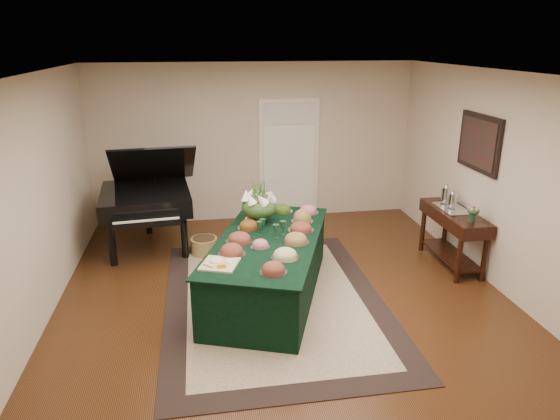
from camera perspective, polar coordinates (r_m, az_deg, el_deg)
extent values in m
plane|color=black|center=(6.31, 0.45, -9.93)|extent=(6.00, 6.00, 0.00)
cube|color=black|center=(6.23, -0.63, -10.31)|extent=(2.64, 3.69, 0.01)
cube|color=beige|center=(6.23, -0.63, -10.25)|extent=(2.11, 3.17, 0.01)
cube|color=white|center=(8.80, 1.02, 5.83)|extent=(1.05, 0.04, 2.10)
cube|color=white|center=(8.79, 1.04, 5.48)|extent=(0.90, 0.06, 2.00)
cube|color=black|center=(6.21, -1.29, -6.57)|extent=(1.88, 2.67, 0.75)
cube|color=black|center=(6.06, -1.32, -3.34)|extent=(1.96, 2.75, 0.02)
cylinder|color=silver|center=(5.96, -4.66, -3.61)|extent=(0.33, 0.33, 0.01)
ellipsoid|color=brown|center=(5.94, -4.67, -3.19)|extent=(0.27, 0.27, 0.08)
cylinder|color=silver|center=(6.29, 2.40, -2.33)|extent=(0.33, 0.33, 0.01)
ellipsoid|color=brown|center=(6.27, 2.41, -1.96)|extent=(0.27, 0.27, 0.08)
cylinder|color=silver|center=(6.59, 2.56, -1.31)|extent=(0.29, 0.29, 0.01)
ellipsoid|color=olive|center=(6.57, 2.56, -0.77)|extent=(0.24, 0.24, 0.12)
cylinder|color=silver|center=(6.92, 3.23, -0.30)|extent=(0.29, 0.29, 0.01)
ellipsoid|color=#DA6D7B|center=(6.91, 3.23, 0.04)|extent=(0.24, 0.24, 0.08)
cylinder|color=silver|center=(7.00, -2.22, -0.07)|extent=(0.26, 0.26, 0.01)
ellipsoid|color=maroon|center=(6.98, -2.22, 0.25)|extent=(0.22, 0.22, 0.07)
cylinder|color=silver|center=(5.52, 0.59, -5.46)|extent=(0.32, 0.32, 0.01)
ellipsoid|color=beige|center=(5.50, 0.60, -5.03)|extent=(0.26, 0.26, 0.08)
cylinder|color=silver|center=(6.68, -2.81, -1.03)|extent=(0.29, 0.29, 0.01)
ellipsoid|color=gold|center=(6.65, -2.82, -0.45)|extent=(0.24, 0.24, 0.13)
cylinder|color=silver|center=(5.19, -0.76, -7.15)|extent=(0.29, 0.29, 0.01)
ellipsoid|color=brown|center=(5.16, -0.76, -6.68)|extent=(0.24, 0.24, 0.08)
cylinder|color=silver|center=(5.63, -5.55, -5.05)|extent=(0.31, 0.31, 0.01)
ellipsoid|color=brown|center=(5.61, -5.56, -4.57)|extent=(0.26, 0.26, 0.09)
cylinder|color=silver|center=(6.37, -3.55, -2.06)|extent=(0.30, 0.30, 0.01)
ellipsoid|color=brown|center=(6.35, -3.56, -1.68)|extent=(0.25, 0.25, 0.08)
cylinder|color=silver|center=(5.93, 1.82, -3.69)|extent=(0.32, 0.32, 0.01)
ellipsoid|color=olive|center=(5.91, 1.83, -3.26)|extent=(0.26, 0.26, 0.08)
cylinder|color=silver|center=(5.80, -2.27, -4.22)|extent=(0.22, 0.22, 0.01)
ellipsoid|color=#DA6D7B|center=(5.78, -2.27, -3.88)|extent=(0.18, 0.18, 0.06)
cylinder|color=silver|center=(6.96, 0.20, -0.16)|extent=(0.31, 0.31, 0.01)
ellipsoid|color=#3D5B17|center=(6.95, 0.20, 0.17)|extent=(0.25, 0.25, 0.07)
cube|color=tan|center=(5.40, -6.91, -6.16)|extent=(0.48, 0.48, 0.02)
ellipsoid|color=beige|center=(5.43, -7.41, -5.47)|extent=(0.14, 0.14, 0.08)
ellipsoid|color=beige|center=(5.41, -5.93, -5.56)|extent=(0.12, 0.12, 0.07)
cube|color=gold|center=(5.30, -6.66, -6.23)|extent=(0.09, 0.07, 0.05)
cylinder|color=#153621|center=(6.52, -2.39, -0.75)|extent=(0.18, 0.18, 0.18)
ellipsoid|color=#2B5020|center=(6.48, -2.40, 0.32)|extent=(0.45, 0.45, 0.30)
cylinder|color=black|center=(7.41, -18.65, -3.72)|extent=(0.10, 0.10, 0.64)
cylinder|color=black|center=(7.39, -10.87, -3.08)|extent=(0.10, 0.10, 0.64)
cylinder|color=black|center=(8.45, -14.87, -0.53)|extent=(0.10, 0.10, 0.64)
cube|color=black|center=(7.75, -15.10, 1.23)|extent=(1.40, 1.49, 0.27)
cube|color=black|center=(7.03, -14.99, -1.31)|extent=(0.93, 0.30, 0.10)
cube|color=black|center=(7.76, -14.30, 5.07)|extent=(1.32, 1.11, 0.71)
cylinder|color=olive|center=(7.54, -8.66, -4.10)|extent=(0.40, 0.40, 0.25)
cylinder|color=black|center=(6.93, 19.75, -5.51)|extent=(0.07, 0.07, 0.62)
cylinder|color=black|center=(7.10, 22.30, -5.22)|extent=(0.07, 0.07, 0.62)
cylinder|color=black|center=(7.82, 16.00, -2.31)|extent=(0.07, 0.07, 0.62)
cylinder|color=black|center=(7.97, 18.34, -2.13)|extent=(0.07, 0.07, 0.62)
cube|color=black|center=(7.31, 19.33, -0.79)|extent=(0.45, 1.29, 0.18)
cube|color=black|center=(7.51, 18.86, -4.84)|extent=(0.38, 1.13, 0.03)
cube|color=silver|center=(7.36, 19.07, 0.18)|extent=(0.34, 0.58, 0.02)
cylinder|color=#153621|center=(6.91, 21.14, -0.84)|extent=(0.08, 0.08, 0.12)
ellipsoid|color=#C88196|center=(6.87, 21.24, 0.00)|extent=(0.17, 0.17, 0.12)
cube|color=black|center=(7.16, 21.83, 7.15)|extent=(0.04, 0.95, 0.75)
cube|color=#47131F|center=(7.15, 21.65, 7.15)|extent=(0.01, 0.82, 0.62)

